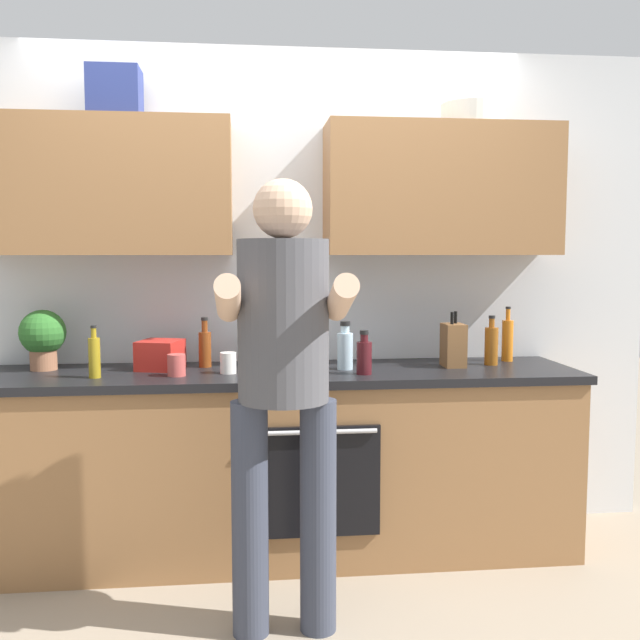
{
  "coord_description": "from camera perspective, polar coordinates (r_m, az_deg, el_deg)",
  "views": [
    {
      "loc": [
        -0.18,
        -3.36,
        1.46
      ],
      "look_at": [
        0.17,
        -0.1,
        1.15
      ],
      "focal_mm": 39.93,
      "sensor_mm": 36.0,
      "label": 1
    }
  ],
  "objects": [
    {
      "name": "ground_plane",
      "position": [
        3.67,
        -2.99,
        -18.07
      ],
      "size": [
        12.0,
        12.0,
        0.0
      ],
      "primitive_type": "plane",
      "color": "gray"
    },
    {
      "name": "back_wall_unit",
      "position": [
        3.64,
        -3.33,
        5.98
      ],
      "size": [
        4.0,
        0.38,
        2.5
      ],
      "color": "silver",
      "rests_on": "ground"
    },
    {
      "name": "counter",
      "position": [
        3.51,
        -3.01,
        -11.3
      ],
      "size": [
        2.84,
        0.67,
        0.9
      ],
      "color": "olive",
      "rests_on": "ground"
    },
    {
      "name": "person_standing",
      "position": [
        2.66,
        -2.93,
        -3.97
      ],
      "size": [
        0.49,
        0.45,
        1.73
      ],
      "color": "#383D4C",
      "rests_on": "ground"
    },
    {
      "name": "bottle_oil",
      "position": [
        3.35,
        -17.63,
        -2.79
      ],
      "size": [
        0.05,
        0.05,
        0.24
      ],
      "color": "olive",
      "rests_on": "counter"
    },
    {
      "name": "bottle_water",
      "position": [
        3.42,
        2.03,
        -2.33
      ],
      "size": [
        0.08,
        0.08,
        0.23
      ],
      "color": "silver",
      "rests_on": "counter"
    },
    {
      "name": "bottle_juice",
      "position": [
        3.81,
        14.79,
        -1.51
      ],
      "size": [
        0.06,
        0.06,
        0.28
      ],
      "color": "orange",
      "rests_on": "counter"
    },
    {
      "name": "bottle_syrup",
      "position": [
        3.66,
        13.57,
        -1.95
      ],
      "size": [
        0.07,
        0.07,
        0.25
      ],
      "color": "#8C4C14",
      "rests_on": "counter"
    },
    {
      "name": "bottle_wine",
      "position": [
        3.29,
        3.56,
        -2.9
      ],
      "size": [
        0.07,
        0.07,
        0.2
      ],
      "color": "#471419",
      "rests_on": "counter"
    },
    {
      "name": "bottle_vinegar",
      "position": [
        3.54,
        -9.21,
        -2.17
      ],
      "size": [
        0.06,
        0.06,
        0.25
      ],
      "color": "brown",
      "rests_on": "counter"
    },
    {
      "name": "cup_coffee",
      "position": [
        3.34,
        -7.37,
        -3.43
      ],
      "size": [
        0.08,
        0.08,
        0.1
      ],
      "primitive_type": "cylinder",
      "color": "white",
      "rests_on": "counter"
    },
    {
      "name": "cup_ceramic",
      "position": [
        3.31,
        -11.43,
        -3.56
      ],
      "size": [
        0.08,
        0.08,
        0.1
      ],
      "primitive_type": "cylinder",
      "color": "#BF4C47",
      "rests_on": "counter"
    },
    {
      "name": "mixing_bowl",
      "position": [
        3.48,
        -3.13,
        -3.11
      ],
      "size": [
        0.26,
        0.26,
        0.09
      ],
      "primitive_type": "cylinder",
      "color": "silver",
      "rests_on": "counter"
    },
    {
      "name": "knife_block",
      "position": [
        3.57,
        10.64,
        -1.98
      ],
      "size": [
        0.1,
        0.14,
        0.27
      ],
      "color": "brown",
      "rests_on": "counter"
    },
    {
      "name": "potted_herb",
      "position": [
        3.65,
        -21.34,
        -1.19
      ],
      "size": [
        0.22,
        0.22,
        0.29
      ],
      "color": "#9E6647",
      "rests_on": "counter"
    },
    {
      "name": "grocery_bag_crisps",
      "position": [
        3.51,
        -12.68,
        -2.75
      ],
      "size": [
        0.24,
        0.25,
        0.14
      ],
      "primitive_type": "cube",
      "rotation": [
        0.0,
        0.0,
        -0.29
      ],
      "color": "red",
      "rests_on": "counter"
    }
  ]
}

